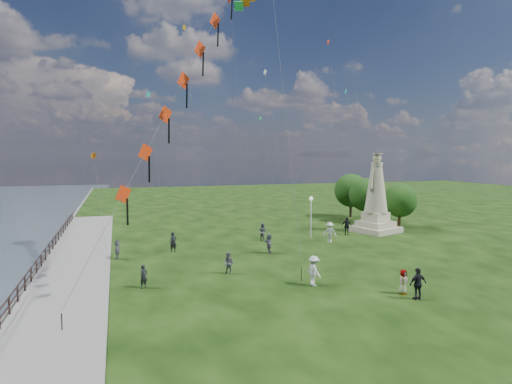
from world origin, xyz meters
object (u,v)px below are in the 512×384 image
object	(u,v)px
person_7	(262,232)
person_9	(347,226)
lamppost	(311,208)
person_3	(418,284)
person_4	(403,282)
person_8	(330,232)
person_11	(269,243)
person_1	(229,263)
person_2	(314,271)
person_0	(144,277)
person_5	(117,250)
person_6	(173,242)
statue	(376,202)

from	to	relation	value
person_7	person_9	size ratio (longest dim) A/B	0.93
lamppost	person_3	world-z (taller)	lamppost
person_4	person_8	xyz separation A→B (m)	(2.96, 14.78, 0.23)
person_4	person_8	world-z (taller)	person_8
person_4	person_11	size ratio (longest dim) A/B	0.88
person_1	person_2	bearing A→B (deg)	1.43
person_2	person_3	size ratio (longest dim) A/B	1.03
person_2	person_11	distance (m)	9.26
person_2	person_1	bearing A→B (deg)	36.39
person_0	person_8	distance (m)	19.64
person_2	person_5	bearing A→B (deg)	36.20
lamppost	person_3	size ratio (longest dim) A/B	2.26
person_5	person_6	distance (m)	4.68
person_2	person_5	size ratio (longest dim) A/B	1.24
person_1	person_3	distance (m)	12.33
person_11	person_7	bearing A→B (deg)	172.16
person_2	person_7	world-z (taller)	person_2
lamppost	person_4	distance (m)	17.48
person_6	person_2	bearing A→B (deg)	-76.19
person_6	person_7	distance (m)	9.09
person_3	person_6	xyz separation A→B (m)	(-11.76, 16.50, -0.07)
person_7	person_9	xyz separation A→B (m)	(9.24, 0.08, 0.06)
person_0	person_2	bearing A→B (deg)	-49.25
lamppost	person_8	bearing A→B (deg)	-71.24
person_0	person_8	xyz separation A→B (m)	(17.56, 8.80, 0.24)
person_0	person_7	world-z (taller)	person_7
statue	person_4	world-z (taller)	statue
person_3	person_7	world-z (taller)	person_3
person_7	person_0	bearing A→B (deg)	99.36
lamppost	person_9	bearing A→B (deg)	7.04
person_2	person_4	xyz separation A→B (m)	(4.31, -3.18, -0.21)
statue	person_5	xyz separation A→B (m)	(-26.43, -4.00, -2.42)
statue	person_6	size ratio (longest dim) A/B	4.92
person_5	person_6	bearing A→B (deg)	-67.61
person_8	person_9	size ratio (longest dim) A/B	1.05
person_1	statue	bearing A→B (deg)	74.28
person_1	person_7	xyz separation A→B (m)	(6.03, 10.28, 0.09)
statue	person_4	distance (m)	21.14
person_3	person_4	size ratio (longest dim) A/B	1.24
person_0	person_9	size ratio (longest dim) A/B	0.80
person_0	person_2	xyz separation A→B (m)	(10.29, -2.80, 0.22)
person_4	person_7	size ratio (longest dim) A/B	0.87
person_9	person_11	distance (m)	11.74
statue	person_6	distance (m)	22.20
person_3	lamppost	bearing A→B (deg)	-95.48
person_8	person_4	bearing A→B (deg)	-64.11
person_3	person_7	xyz separation A→B (m)	(-2.95, 18.73, -0.06)
statue	person_2	size ratio (longest dim) A/B	4.42
person_8	person_1	bearing A→B (deg)	-110.57
person_11	person_4	bearing A→B (deg)	23.35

